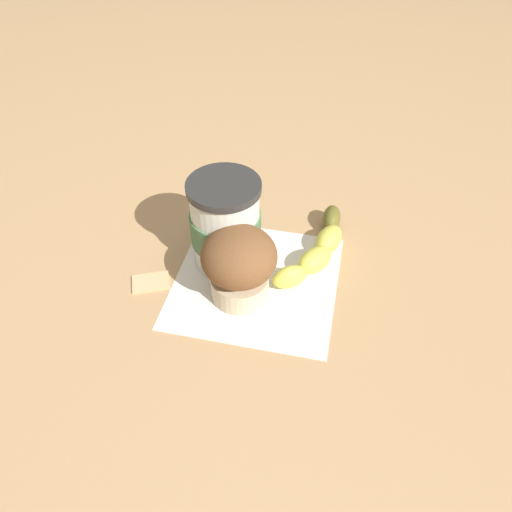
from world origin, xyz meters
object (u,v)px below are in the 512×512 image
object	(u,v)px
coffee_cup	(226,224)
muffin	(239,263)
banana	(318,248)
sugar_packet	(151,281)

from	to	relation	value
coffee_cup	muffin	world-z (taller)	coffee_cup
coffee_cup	banana	distance (m)	0.14
banana	muffin	bearing A→B (deg)	-119.94
coffee_cup	banana	xyz separation A→B (m)	(0.11, 0.06, -0.05)
banana	sugar_packet	world-z (taller)	banana
banana	sugar_packet	bearing A→B (deg)	-140.88
muffin	banana	size ratio (longest dim) A/B	0.54
sugar_packet	muffin	bearing A→B (deg)	17.24
coffee_cup	muffin	size ratio (longest dim) A/B	1.24
banana	sugar_packet	distance (m)	0.24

